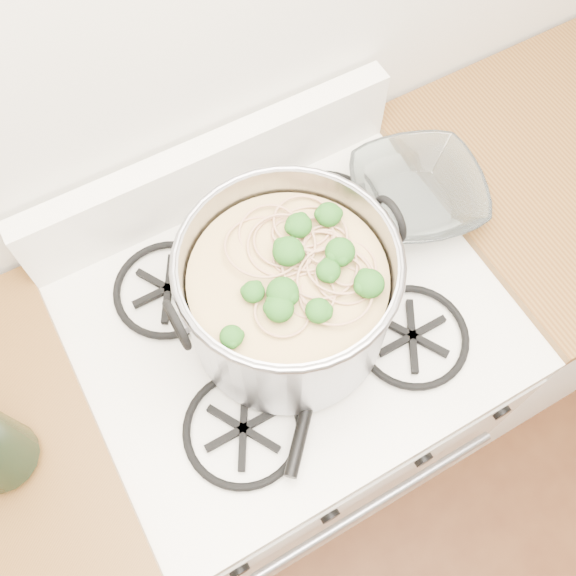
# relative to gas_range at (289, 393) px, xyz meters

# --- Properties ---
(gas_range) EXTENTS (0.76, 0.66, 0.92)m
(gas_range) POSITION_rel_gas_range_xyz_m (0.00, 0.00, 0.00)
(gas_range) COLOR white
(gas_range) RESTS_ON ground
(counter_left) EXTENTS (0.25, 0.65, 0.92)m
(counter_left) POSITION_rel_gas_range_xyz_m (-0.51, 0.00, 0.02)
(counter_left) COLOR silver
(counter_left) RESTS_ON ground
(counter_right) EXTENTS (1.00, 0.65, 0.92)m
(counter_right) POSITION_rel_gas_range_xyz_m (0.88, 0.00, 0.02)
(counter_right) COLOR silver
(counter_right) RESTS_ON ground
(stock_pot) EXTENTS (0.38, 0.35, 0.24)m
(stock_pot) POSITION_rel_gas_range_xyz_m (-0.01, -0.02, 0.60)
(stock_pot) COLOR gray
(stock_pot) RESTS_ON gas_range
(spatula) EXTENTS (0.42, 0.42, 0.02)m
(spatula) POSITION_rel_gas_range_xyz_m (0.03, -0.07, 0.50)
(spatula) COLOR black
(spatula) RESTS_ON gas_range
(glass_bowl) EXTENTS (0.13, 0.13, 0.02)m
(glass_bowl) POSITION_rel_gas_range_xyz_m (0.33, 0.08, 0.50)
(glass_bowl) COLOR white
(glass_bowl) RESTS_ON gas_range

